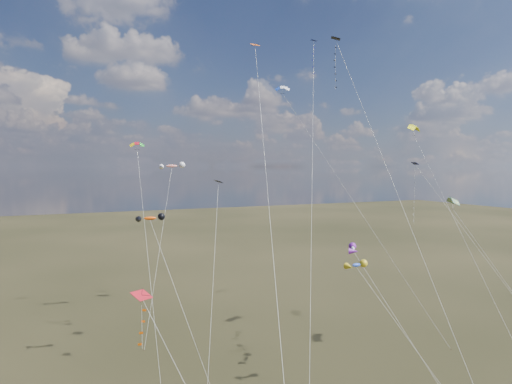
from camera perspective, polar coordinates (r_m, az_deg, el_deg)
name	(u,v)px	position (r m, az deg, el deg)	size (l,w,h in m)	color
diamond_black_high	(343,80)	(52.86, 10.80, 13.62)	(5.33, 28.52, 36.61)	black
diamond_navy_tall	(313,80)	(55.20, 7.20, 13.66)	(14.56, 22.98, 37.26)	#090C51
diamond_black_mid	(215,242)	(46.17, -5.12, -6.20)	(5.41, 10.71, 20.36)	black
diamond_red_low	(147,329)	(32.91, -13.45, -16.31)	(6.07, 10.89, 13.30)	red
diamond_navy_right	(421,200)	(54.05, 19.89, -0.98)	(9.30, 14.30, 22.30)	#0A0F43
diamond_orange_center	(266,166)	(36.08, 1.20, 3.23)	(7.00, 20.71, 33.37)	orange
parafoil_yellow	(414,127)	(63.49, 19.20, 7.73)	(5.38, 22.21, 27.80)	yellow
parafoil_blue_white	(284,89)	(71.81, 3.46, 12.75)	(11.45, 25.12, 34.59)	blue
parafoil_striped	(454,199)	(59.31, 23.47, -0.82)	(6.04, 13.37, 18.64)	yellow
parafoil_tricolor	(137,145)	(58.94, -14.63, 5.68)	(1.90, 16.45, 25.17)	#E0C304
novelty_orange_black	(150,219)	(53.25, -13.08, -3.28)	(5.33, 10.44, 16.44)	#EC4907
novelty_white_purple	(353,249)	(50.46, 12.06, -6.97)	(6.29, 8.76, 13.43)	white
novelty_redwhite_stripe	(172,167)	(69.28, -10.48, 3.15)	(8.77, 14.49, 22.46)	red
novelty_blue_yellow	(357,266)	(46.31, 12.51, -8.98)	(6.86, 7.99, 12.61)	blue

